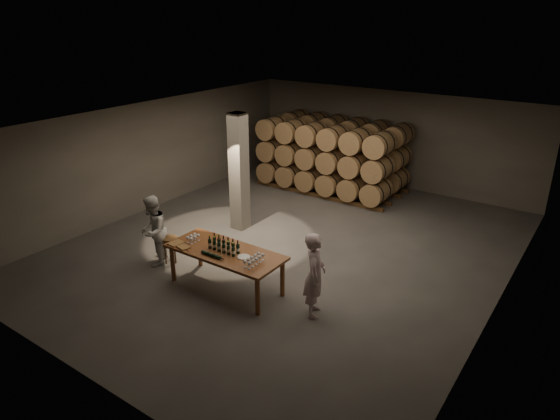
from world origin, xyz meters
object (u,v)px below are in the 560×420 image
Objects in this scene: bottle_cluster at (224,246)px; person_man at (315,275)px; stool at (170,242)px; plate at (244,257)px; person_woman at (153,231)px; tasting_table at (225,255)px; notebook_near at (184,247)px.

bottle_cluster is 0.42× the size of person_man.
person_man is at bearing 1.40° from stool.
person_man reaches higher than plate.
person_man is 4.21m from person_woman.
bottle_cluster is 0.43× the size of person_woman.
bottle_cluster is 0.54m from plate.
bottle_cluster is at bearing -136.91° from tasting_table.
tasting_table is at bearing -4.43° from stool.
notebook_near is 2.96m from person_man.
stool is 0.37× the size of person_man.
person_man is (2.89, 0.64, -0.04)m from notebook_near.
plate is (0.53, 0.01, -0.10)m from bottle_cluster.
stool is (-1.05, 0.55, -0.38)m from notebook_near.
bottle_cluster is 1.12× the size of stool.
tasting_table is 2.08m from person_man.
notebook_near reaches higher than tasting_table.
notebook_near is 0.16× the size of person_woman.
person_woman reaches higher than stool.
person_man reaches higher than bottle_cluster.
notebook_near is 1.24m from stool.
person_woman is at bearing -177.37° from tasting_table.
person_woman is (-0.26, -0.24, 0.32)m from stool.
person_woman is (-2.13, -0.10, 0.05)m from tasting_table.
person_woman reaches higher than notebook_near.
notebook_near is at bearing -153.93° from tasting_table.
tasting_table is at bearing 38.59° from notebook_near.
notebook_near is at bearing -154.39° from bottle_cluster.
stool is (-2.38, 0.15, -0.38)m from plate.
person_man is (2.09, 0.26, -0.13)m from bottle_cluster.
stool is at bearing 175.57° from tasting_table.
bottle_cluster is at bearing 38.12° from notebook_near.
bottle_cluster is at bearing -4.99° from stool.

